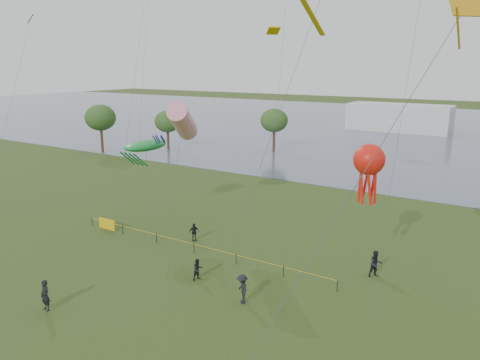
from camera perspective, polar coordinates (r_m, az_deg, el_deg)
The scene contains 13 objects.
lake at distance 114.43m, azimuth 25.15°, elevation 5.29°, with size 400.00×120.00×0.08m, color slate.
pavilion_left at distance 111.38m, azimuth 18.80°, elevation 7.21°, with size 22.00×8.00×6.00m, color silver.
trees at distance 80.84m, azimuth -8.13°, elevation 7.29°, with size 29.43×21.12×8.07m.
fence at distance 41.57m, azimuth -12.33°, elevation -6.21°, with size 24.07×0.07×1.05m.
spectator_a at distance 33.22m, azimuth -5.16°, elevation -10.80°, with size 0.75×0.59×1.55m, color black.
spectator_b at distance 30.09m, azimuth 0.27°, elevation -13.13°, with size 1.23×0.71×1.91m, color black.
spectator_c at distance 40.15m, azimuth -5.64°, elevation -6.33°, with size 0.91×0.38×1.56m, color black.
spectator_f at distance 31.60m, azimuth -22.66°, elevation -12.85°, with size 0.71×0.47×1.95m, color black.
spectator_g at distance 34.79m, azimuth 16.21°, elevation -9.80°, with size 0.94×0.73×1.94m, color black.
kite_windsock at distance 42.68m, azimuth -7.03°, elevation 7.09°, with size 4.51×8.08×11.58m.
kite_creature at distance 44.21m, azimuth -11.46°, elevation 4.11°, with size 4.70×5.70×7.80m.
kite_octopus at distance 31.03m, azimuth 15.45°, elevation 2.25°, with size 4.04×7.45×9.75m.
kite_delta at distance 18.72m, azimuth 24.05°, elevation 16.31°, with size 7.34×9.68×17.41m.
Camera 1 is at (14.41, -12.57, 14.65)m, focal length 35.00 mm.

